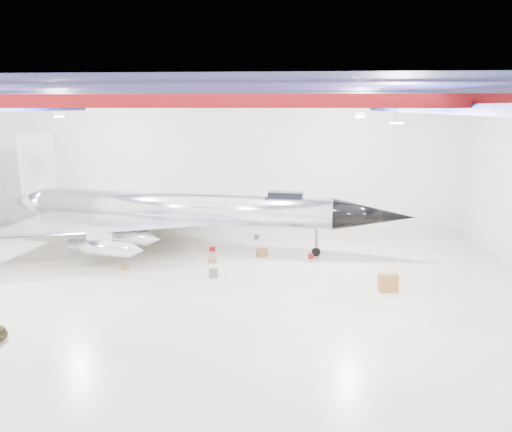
{
  "coord_description": "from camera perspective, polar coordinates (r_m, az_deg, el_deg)",
  "views": [
    {
      "loc": [
        5.88,
        -27.08,
        10.2
      ],
      "look_at": [
        3.61,
        2.0,
        3.79
      ],
      "focal_mm": 35.0,
      "sensor_mm": 36.0,
      "label": 1
    }
  ],
  "objects": [
    {
      "name": "floor",
      "position": [
        29.53,
        -7.38,
        -7.92
      ],
      "size": [
        40.0,
        40.0,
        0.0
      ],
      "primitive_type": "plane",
      "color": "#B7AC91",
      "rests_on": "ground"
    },
    {
      "name": "wall_back",
      "position": [
        42.75,
        -3.49,
        6.05
      ],
      "size": [
        40.0,
        0.0,
        40.0
      ],
      "primitive_type": "plane",
      "rotation": [
        1.57,
        0.0,
        0.0
      ],
      "color": "silver",
      "rests_on": "floor"
    },
    {
      "name": "ceiling",
      "position": [
        27.73,
        -8.03,
        13.93
      ],
      "size": [
        40.0,
        40.0,
        0.0
      ],
      "primitive_type": "plane",
      "rotation": [
        3.14,
        0.0,
        0.0
      ],
      "color": "#0A0F38",
      "rests_on": "wall_back"
    },
    {
      "name": "ceiling_structure",
      "position": [
        27.71,
        -7.98,
        12.53
      ],
      "size": [
        39.5,
        29.5,
        1.08
      ],
      "color": "maroon",
      "rests_on": "ceiling"
    },
    {
      "name": "jet_aircraft",
      "position": [
        36.55,
        -8.59,
        0.45
      ],
      "size": [
        30.48,
        19.41,
        8.32
      ],
      "rotation": [
        0.0,
        0.0,
        -0.12
      ],
      "color": "silver",
      "rests_on": "floor"
    },
    {
      "name": "desk",
      "position": [
        29.3,
        14.85,
        -7.39
      ],
      "size": [
        1.14,
        0.68,
        0.99
      ],
      "primitive_type": "cube",
      "rotation": [
        0.0,
        0.0,
        0.13
      ],
      "color": "brown",
      "rests_on": "floor"
    },
    {
      "name": "crate_ply",
      "position": [
        33.1,
        -14.75,
        -5.69
      ],
      "size": [
        0.5,
        0.41,
        0.32
      ],
      "primitive_type": "cube",
      "rotation": [
        0.0,
        0.0,
        0.1
      ],
      "color": "olive",
      "rests_on": "floor"
    },
    {
      "name": "toolbox_red",
      "position": [
        36.24,
        -4.99,
        -3.77
      ],
      "size": [
        0.44,
        0.36,
        0.29
      ],
      "primitive_type": "cube",
      "rotation": [
        0.0,
        0.0,
        0.07
      ],
      "color": "maroon",
      "rests_on": "floor"
    },
    {
      "name": "engine_drum",
      "position": [
        30.72,
        -4.88,
        -6.56
      ],
      "size": [
        0.59,
        0.59,
        0.49
      ],
      "primitive_type": "cylinder",
      "rotation": [
        0.0,
        0.0,
        -0.08
      ],
      "color": "#59595B",
      "rests_on": "floor"
    },
    {
      "name": "parts_bin",
      "position": [
        34.9,
        0.68,
        -4.19
      ],
      "size": [
        0.85,
        0.78,
        0.48
      ],
      "primitive_type": "cube",
      "rotation": [
        0.0,
        0.0,
        0.41
      ],
      "color": "olive",
      "rests_on": "floor"
    },
    {
      "name": "crate_small",
      "position": [
        37.17,
        -15.01,
        -3.73
      ],
      "size": [
        0.46,
        0.38,
        0.3
      ],
      "primitive_type": "cube",
      "rotation": [
        0.0,
        0.0,
        -0.08
      ],
      "color": "#59595B",
      "rests_on": "floor"
    },
    {
      "name": "tool_chest",
      "position": [
        34.51,
        6.27,
        -4.59
      ],
      "size": [
        0.46,
        0.46,
        0.34
      ],
      "primitive_type": "cylinder",
      "rotation": [
        0.0,
        0.0,
        0.25
      ],
      "color": "maroon",
      "rests_on": "floor"
    },
    {
      "name": "oil_barrel",
      "position": [
        33.55,
        -5.01,
        -5.03
      ],
      "size": [
        0.61,
        0.54,
        0.37
      ],
      "primitive_type": "cube",
      "rotation": [
        0.0,
        0.0,
        0.25
      ],
      "color": "olive",
      "rests_on": "floor"
    },
    {
      "name": "spares_box",
      "position": [
        39.39,
        0.07,
        -2.37
      ],
      "size": [
        0.48,
        0.48,
        0.33
      ],
      "primitive_type": "cylinder",
      "rotation": [
        0.0,
        0.0,
        0.41
      ],
      "color": "#59595B",
      "rests_on": "floor"
    }
  ]
}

